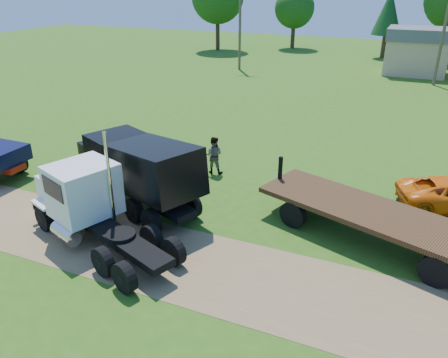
% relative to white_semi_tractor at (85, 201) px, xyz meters
% --- Properties ---
extents(ground, '(140.00, 140.00, 0.00)m').
position_rel_white_semi_tractor_xyz_m(ground, '(6.49, -0.15, -1.50)').
color(ground, '#315A13').
rests_on(ground, ground).
extents(dirt_track, '(120.00, 4.20, 0.01)m').
position_rel_white_semi_tractor_xyz_m(dirt_track, '(6.49, -0.15, -1.49)').
color(dirt_track, brown).
rests_on(dirt_track, ground).
extents(white_semi_tractor, '(7.36, 4.58, 4.39)m').
position_rel_white_semi_tractor_xyz_m(white_semi_tractor, '(0.00, 0.00, 0.00)').
color(white_semi_tractor, black).
rests_on(white_semi_tractor, ground).
extents(black_dump_truck, '(7.72, 5.12, 3.35)m').
position_rel_white_semi_tractor_xyz_m(black_dump_truck, '(0.35, 3.00, 0.34)').
color(black_dump_truck, black).
rests_on(black_dump_truck, ground).
extents(flatbed_trailer, '(9.32, 5.45, 2.29)m').
position_rel_white_semi_tractor_xyz_m(flatbed_trailer, '(10.18, 4.04, -0.52)').
color(flatbed_trailer, '#321B10').
rests_on(flatbed_trailer, ground).
extents(spectator_b, '(1.08, 0.92, 1.96)m').
position_rel_white_semi_tractor_xyz_m(spectator_b, '(1.93, 7.51, -0.52)').
color(spectator_b, '#999999').
rests_on(spectator_b, ground).
extents(tan_shed, '(6.20, 5.40, 4.70)m').
position_rel_white_semi_tractor_xyz_m(tan_shed, '(10.49, 39.85, 0.93)').
color(tan_shed, tan).
rests_on(tan_shed, ground).
extents(utility_poles, '(42.20, 0.28, 9.00)m').
position_rel_white_semi_tractor_xyz_m(utility_poles, '(12.49, 34.85, 3.21)').
color(utility_poles, brown).
rests_on(utility_poles, ground).
extents(tree_row, '(55.62, 12.42, 10.95)m').
position_rel_white_semi_tractor_xyz_m(tree_row, '(7.72, 49.62, 5.03)').
color(tree_row, '#311D14').
rests_on(tree_row, ground).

